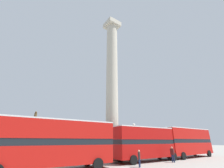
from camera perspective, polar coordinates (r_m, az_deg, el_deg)
name	(u,v)px	position (r m, az deg, el deg)	size (l,w,h in m)	color
ground_plane	(112,160)	(23.50, 0.00, -26.93)	(200.00, 200.00, 0.00)	gray
monument_column	(112,92)	(24.52, 0.00, -3.24)	(4.95, 4.95, 25.39)	#ADA593
bus_a	(187,141)	(29.48, 26.82, -18.83)	(10.97, 2.75, 4.47)	#B7140F
bus_b	(54,142)	(15.55, -21.07, -19.83)	(11.12, 3.45, 4.36)	#B7140F
bus_c	(147,142)	(22.04, 13.17, -20.73)	(10.15, 3.19, 4.23)	#A80F0C
equestrian_statue	(30,145)	(23.82, -28.72, -19.78)	(3.91, 3.58, 6.42)	#ADA593
street_lamp	(135,139)	(23.87, 8.59, -20.05)	(0.40, 0.40, 4.99)	black
pedestrian_near_lamp	(172,153)	(22.03, 22.03, -23.28)	(0.24, 0.48, 1.80)	#192347
pedestrian_by_plinth	(139,158)	(17.27, 10.33, -25.89)	(0.44, 0.38, 1.60)	#192347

